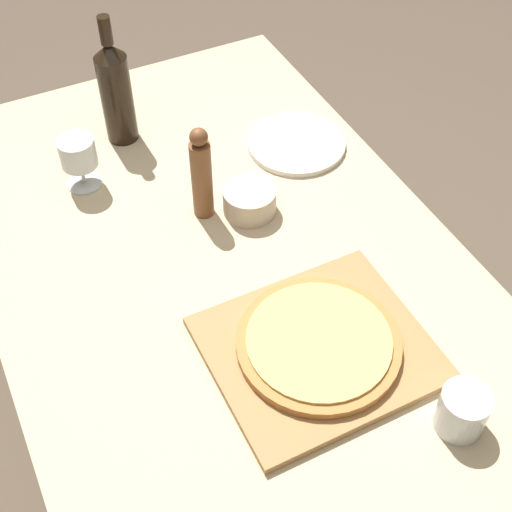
# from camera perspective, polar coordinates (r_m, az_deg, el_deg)

# --- Properties ---
(ground_plane) EXTENTS (12.00, 12.00, 0.00)m
(ground_plane) POSITION_cam_1_polar(r_m,az_deg,el_deg) (2.05, -1.11, -15.44)
(ground_plane) COLOR brown
(dining_table) EXTENTS (0.94, 1.62, 0.74)m
(dining_table) POSITION_cam_1_polar(r_m,az_deg,el_deg) (1.50, -1.47, -4.07)
(dining_table) COLOR #CCB78E
(dining_table) RESTS_ON ground_plane
(cutting_board) EXTENTS (0.39, 0.34, 0.02)m
(cutting_board) POSITION_cam_1_polar(r_m,az_deg,el_deg) (1.33, 4.97, -7.44)
(cutting_board) COLOR #A87A47
(cutting_board) RESTS_ON dining_table
(pizza) EXTENTS (0.30, 0.30, 0.02)m
(pizza) POSITION_cam_1_polar(r_m,az_deg,el_deg) (1.31, 5.03, -6.93)
(pizza) COLOR #BC7A3D
(pizza) RESTS_ON cutting_board
(wine_bottle) EXTENTS (0.07, 0.07, 0.32)m
(wine_bottle) POSITION_cam_1_polar(r_m,az_deg,el_deg) (1.72, -11.16, 12.83)
(wine_bottle) COLOR black
(wine_bottle) RESTS_ON dining_table
(pepper_mill) EXTENTS (0.04, 0.04, 0.23)m
(pepper_mill) POSITION_cam_1_polar(r_m,az_deg,el_deg) (1.50, -4.39, 6.51)
(pepper_mill) COLOR brown
(pepper_mill) RESTS_ON dining_table
(wine_glass) EXTENTS (0.08, 0.08, 0.13)m
(wine_glass) POSITION_cam_1_polar(r_m,az_deg,el_deg) (1.63, -14.05, 7.87)
(wine_glass) COLOR silver
(wine_glass) RESTS_ON dining_table
(small_bowl) EXTENTS (0.12, 0.12, 0.06)m
(small_bowl) POSITION_cam_1_polar(r_m,az_deg,el_deg) (1.55, -0.52, 4.46)
(small_bowl) COLOR beige
(small_bowl) RESTS_ON dining_table
(drinking_tumbler) EXTENTS (0.08, 0.08, 0.09)m
(drinking_tumbler) POSITION_cam_1_polar(r_m,az_deg,el_deg) (1.26, 16.18, -11.82)
(drinking_tumbler) COLOR silver
(drinking_tumbler) RESTS_ON dining_table
(dinner_plate) EXTENTS (0.24, 0.24, 0.01)m
(dinner_plate) POSITION_cam_1_polar(r_m,az_deg,el_deg) (1.74, 3.26, 8.98)
(dinner_plate) COLOR silver
(dinner_plate) RESTS_ON dining_table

